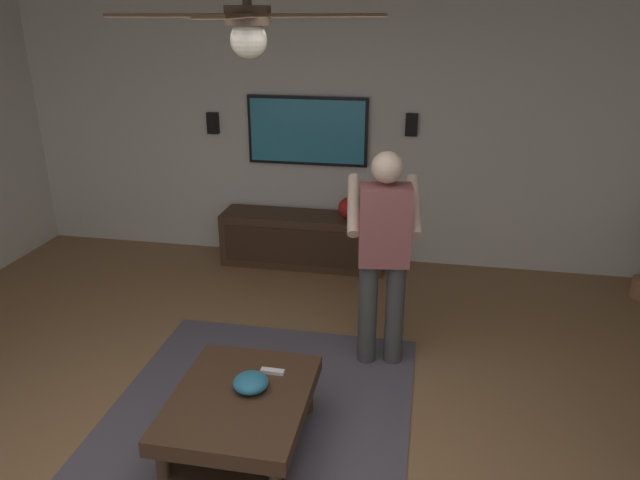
% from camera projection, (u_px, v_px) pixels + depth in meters
% --- Properties ---
extents(wall_back_tv, '(0.10, 7.02, 2.80)m').
position_uv_depth(wall_back_tv, '(341.00, 128.00, 6.00)').
color(wall_back_tv, silver).
rests_on(wall_back_tv, ground).
extents(area_rug, '(2.49, 2.00, 0.01)m').
position_uv_depth(area_rug, '(253.00, 427.00, 3.81)').
color(area_rug, '#514C56').
rests_on(area_rug, ground).
extents(coffee_table, '(1.00, 0.80, 0.40)m').
position_uv_depth(coffee_table, '(241.00, 409.00, 3.52)').
color(coffee_table, '#422B1C').
rests_on(coffee_table, ground).
extents(media_console, '(0.45, 1.70, 0.55)m').
position_uv_depth(media_console, '(303.00, 240.00, 6.16)').
color(media_console, '#422B1C').
rests_on(media_console, ground).
extents(tv, '(0.05, 1.24, 0.70)m').
position_uv_depth(tv, '(307.00, 131.00, 5.98)').
color(tv, black).
extents(person_standing, '(0.59, 0.59, 1.64)m').
position_uv_depth(person_standing, '(384.00, 248.00, 4.22)').
color(person_standing, '#3F3F3F').
rests_on(person_standing, ground).
extents(bowl, '(0.22, 0.22, 0.10)m').
position_uv_depth(bowl, '(251.00, 383.00, 3.51)').
color(bowl, teal).
rests_on(bowl, coffee_table).
extents(remote_white, '(0.05, 0.15, 0.02)m').
position_uv_depth(remote_white, '(273.00, 371.00, 3.69)').
color(remote_white, white).
rests_on(remote_white, coffee_table).
extents(vase_round, '(0.22, 0.22, 0.22)m').
position_uv_depth(vase_round, '(349.00, 208.00, 5.92)').
color(vase_round, red).
rests_on(vase_round, media_console).
extents(wall_speaker_left, '(0.06, 0.12, 0.22)m').
position_uv_depth(wall_speaker_left, '(412.00, 125.00, 5.78)').
color(wall_speaker_left, black).
extents(wall_speaker_right, '(0.06, 0.12, 0.22)m').
position_uv_depth(wall_speaker_right, '(213.00, 123.00, 6.16)').
color(wall_speaker_right, black).
extents(ceiling_fan, '(1.20, 1.18, 0.46)m').
position_uv_depth(ceiling_fan, '(247.00, 22.00, 2.51)').
color(ceiling_fan, '#4C3828').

